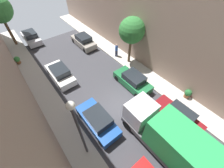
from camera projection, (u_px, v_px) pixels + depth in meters
ground at (120, 105)px, 13.66m from camera, size 32.00×32.00×0.00m
sidewalk_left at (72, 137)px, 11.49m from camera, size 2.00×44.00×0.15m
sidewalk_right at (155, 81)px, 15.72m from camera, size 2.00×44.00×0.15m
parked_car_left_1 at (98, 120)px, 11.79m from camera, size 1.78×4.20×1.57m
parked_car_left_2 at (60, 74)px, 15.57m from camera, size 1.78×4.20×1.57m
parked_car_left_3 at (31, 37)px, 20.77m from camera, size 1.78×4.20×1.57m
parked_car_right_2 at (177, 116)px, 12.04m from camera, size 1.78×4.20×1.57m
parked_car_right_3 at (133, 81)px, 14.87m from camera, size 1.78×4.20×1.57m
parked_car_right_4 at (84, 41)px, 20.08m from camera, size 1.78×4.20×1.57m
delivery_truck at (168, 138)px, 9.72m from camera, size 2.26×6.60×3.38m
pedestrian at (116, 50)px, 18.04m from camera, size 0.40×0.36×1.72m
street_tree_1 at (132, 31)px, 15.05m from camera, size 2.76×2.76×5.39m
potted_plant_1 at (17, 60)px, 17.32m from camera, size 0.65×0.65×0.93m
potted_plant_2 at (188, 93)px, 13.79m from camera, size 0.64×0.64×0.95m
lamp_post at (78, 126)px, 7.80m from camera, size 0.44×0.44×6.13m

